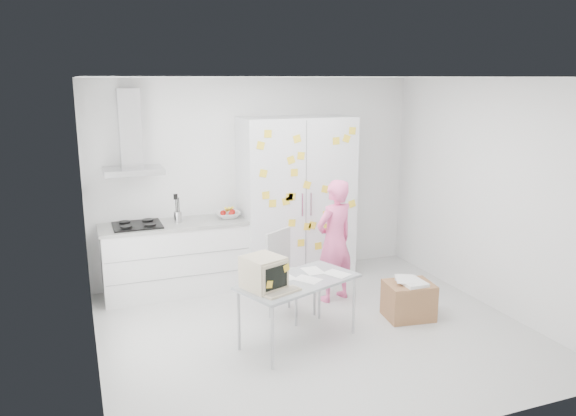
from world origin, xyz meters
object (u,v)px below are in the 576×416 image
object	(u,v)px
desk	(277,278)
chair	(287,269)
person	(335,241)
cardboard_box	(409,300)

from	to	relation	value
desk	chair	world-z (taller)	same
person	chair	size ratio (longest dim) A/B	1.52
chair	cardboard_box	distance (m)	1.44
desk	chair	xyz separation A→B (m)	(0.39, 0.74, -0.19)
cardboard_box	desk	bearing A→B (deg)	-174.60
chair	cardboard_box	bearing A→B (deg)	-57.18
desk	person	bearing A→B (deg)	20.51
desk	chair	bearing A→B (deg)	41.42
desk	cardboard_box	xyz separation A→B (m)	(1.66, 0.16, -0.54)
desk	cardboard_box	distance (m)	1.75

